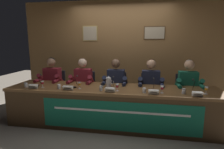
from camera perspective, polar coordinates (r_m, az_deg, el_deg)
The scene contains 34 objects.
ground_plane at distance 3.74m, azimuth 0.00°, elevation -14.90°, with size 12.00×12.00×0.00m, color gray.
wall_back_panelled at distance 4.82m, azimuth 2.92°, elevation 6.75°, with size 5.14×0.14×2.60m.
conference_table at distance 3.44m, azimuth -0.25°, elevation -8.04°, with size 3.94×0.86×0.73m.
chair_far_left at distance 4.59m, azimuth -16.90°, elevation -4.75°, with size 0.44×0.44×0.90m.
panelist_far_left at distance 4.36m, azimuth -18.26°, elevation -1.87°, with size 0.51×0.48×1.23m.
nameplate_far_left at distance 3.71m, azimuth -23.13°, elevation -3.40°, with size 0.18×0.06×0.08m.
juice_glass_far_left at distance 3.73m, azimuth -20.60°, elevation -2.43°, with size 0.06×0.06×0.12m.
water_cup_far_left at distance 3.88m, azimuth -24.92°, elevation -3.00°, with size 0.06×0.06×0.08m.
microphone_far_left at distance 3.91m, azimuth -21.60°, elevation -2.14°, with size 0.06×0.17×0.22m.
chair_left at distance 4.32m, azimuth -8.20°, elevation -5.34°, with size 0.44×0.44×0.90m.
panelist_left at distance 4.07m, azimuth -9.16°, elevation -2.31°, with size 0.51×0.48×1.23m.
nameplate_left at distance 3.40m, azimuth -13.44°, elevation -4.03°, with size 0.19×0.06×0.08m.
juice_glass_left at distance 3.45m, azimuth -10.00°, elevation -2.93°, with size 0.06×0.06×0.12m.
water_cup_left at distance 3.54m, azimuth -15.94°, elevation -3.64°, with size 0.06×0.06×0.08m.
microphone_left at distance 3.58m, azimuth -11.11°, elevation -2.68°, with size 0.06×0.17×0.22m.
chair_center at distance 4.16m, azimuth 1.44°, elevation -5.84°, with size 0.44×0.44×0.90m.
panelist_center at distance 3.90m, azimuth 1.03°, elevation -2.73°, with size 0.51×0.48×1.23m.
nameplate_center at distance 3.17m, azimuth -0.63°, elevation -4.77°, with size 0.17×0.06×0.08m.
juice_glass_center at distance 3.25m, azimuth 1.61°, elevation -3.60°, with size 0.06×0.06×0.12m.
water_cup_center at distance 3.28m, azimuth -3.39°, elevation -4.35°, with size 0.06×0.06×0.08m.
microphone_center at distance 3.44m, azimuth 0.20°, elevation -3.02°, with size 0.06×0.17×0.22m.
chair_right at distance 4.12m, azimuth 11.57°, elevation -6.20°, with size 0.44×0.44×0.90m.
panelist_right at distance 3.86m, azimuth 11.80°, elevation -3.08°, with size 0.51×0.48×1.23m.
nameplate_right at distance 3.12m, azimuth 12.62°, elevation -5.29°, with size 0.17×0.06×0.08m.
juice_glass_right at distance 3.22m, azimuth 15.13°, elevation -4.04°, with size 0.06×0.06×0.12m.
water_cup_right at distance 3.19m, azimuth 9.85°, elevation -4.87°, with size 0.06×0.06×0.08m.
microphone_right at distance 3.36m, azimuth 12.72°, elevation -3.59°, with size 0.06×0.17×0.22m.
chair_far_right at distance 4.21m, azimuth 21.58°, elevation -6.36°, with size 0.44×0.44×0.90m.
panelist_far_right at distance 3.95m, azimuth 22.41°, elevation -3.32°, with size 0.51×0.48×1.23m.
nameplate_far_right at distance 3.22m, azimuth 24.78°, elevation -5.50°, with size 0.16×0.06×0.08m.
juice_glass_far_right at distance 3.42m, azimuth 26.94°, elevation -4.00°, with size 0.06×0.06×0.12m.
water_cup_far_right at distance 3.31m, azimuth 21.16°, elevation -4.86°, with size 0.06×0.06×0.08m.
microphone_far_right at distance 3.47m, azimuth 23.82°, elevation -3.77°, with size 0.06×0.17×0.22m.
water_pitcher_central at distance 3.50m, azimuth -1.05°, elevation -2.42°, with size 0.15×0.10×0.21m.
Camera 1 is at (0.58, -3.34, 1.58)m, focal length 29.79 mm.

